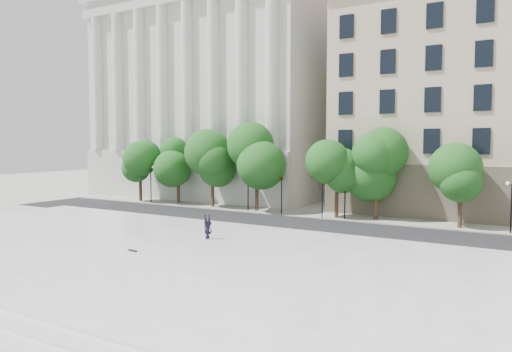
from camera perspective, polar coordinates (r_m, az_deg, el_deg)
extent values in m
plane|color=#AFACA5|center=(29.90, -16.41, -9.89)|extent=(160.00, 160.00, 0.00)
cube|color=white|center=(31.89, -12.39, -8.54)|extent=(44.00, 22.00, 0.45)
cube|color=black|center=(43.80, 1.35, -5.31)|extent=(60.00, 8.00, 0.02)
cube|color=#B2AFA4|center=(49.03, 4.86, -4.27)|extent=(60.00, 4.00, 0.12)
cube|color=beige|center=(70.25, -2.14, 8.41)|extent=(30.00, 26.00, 25.00)
cube|color=beige|center=(72.36, -2.17, 18.57)|extent=(31.50, 27.50, 0.60)
cylinder|color=black|center=(47.75, 2.94, -2.43)|extent=(0.10, 0.10, 3.50)
imported|color=black|center=(47.56, 2.95, 0.08)|extent=(0.72, 1.78, 0.70)
cylinder|color=black|center=(45.91, 7.57, -2.72)|extent=(0.10, 0.10, 3.50)
imported|color=black|center=(45.71, 7.60, -0.07)|extent=(1.03, 1.92, 0.76)
imported|color=black|center=(34.32, -5.53, -6.80)|extent=(0.92, 1.75, 0.45)
cube|color=black|center=(31.41, -13.93, -8.27)|extent=(0.73, 0.30, 0.07)
cylinder|color=#382619|center=(60.02, -13.05, -1.65)|extent=(0.36, 0.36, 2.59)
sphere|color=#184112|center=(59.78, -13.11, 1.71)|extent=(3.57, 3.57, 3.57)
cylinder|color=#382619|center=(57.11, -8.86, -1.75)|extent=(0.36, 0.36, 2.84)
sphere|color=#184112|center=(56.86, -8.90, 2.12)|extent=(3.80, 3.80, 3.80)
cylinder|color=#382619|center=(53.47, -4.98, -2.01)|extent=(0.36, 0.36, 3.03)
sphere|color=#184112|center=(53.20, -5.00, 2.39)|extent=(4.44, 4.44, 4.44)
cylinder|color=#382619|center=(50.17, 0.08, -2.63)|extent=(0.36, 0.36, 2.61)
sphere|color=#184112|center=(49.89, 0.08, 1.42)|extent=(4.58, 4.58, 4.58)
cylinder|color=#382619|center=(46.22, 9.19, -3.35)|extent=(0.36, 0.36, 2.46)
sphere|color=#184112|center=(45.91, 9.23, 0.78)|extent=(3.98, 3.98, 3.98)
cylinder|color=#382619|center=(45.94, 13.53, -3.27)|extent=(0.36, 0.36, 2.75)
sphere|color=#184112|center=(45.62, 13.61, 1.39)|extent=(4.46, 4.46, 4.46)
cylinder|color=#382619|center=(43.56, 22.28, -3.90)|extent=(0.36, 0.36, 2.67)
sphere|color=#184112|center=(43.23, 22.40, 0.87)|extent=(3.98, 3.98, 3.98)
cylinder|color=black|center=(57.97, -11.92, -1.08)|extent=(0.12, 0.12, 4.11)
cube|color=black|center=(57.83, -11.95, 0.95)|extent=(0.60, 0.06, 0.06)
sphere|color=white|center=(58.03, -12.17, 1.06)|extent=(0.28, 0.28, 0.28)
sphere|color=white|center=(57.62, -11.74, 1.04)|extent=(0.28, 0.28, 0.28)
cylinder|color=black|center=(49.96, -0.91, -1.71)|extent=(0.12, 0.12, 4.26)
cube|color=black|center=(49.79, -0.92, 0.73)|extent=(0.60, 0.06, 0.06)
sphere|color=white|center=(49.95, -1.21, 0.86)|extent=(0.28, 0.28, 0.28)
sphere|color=white|center=(49.63, -0.62, 0.84)|extent=(0.28, 0.28, 0.28)
cylinder|color=black|center=(45.39, 10.12, -2.63)|extent=(0.12, 0.12, 3.81)
cube|color=black|center=(45.21, 10.15, -0.24)|extent=(0.60, 0.06, 0.06)
sphere|color=white|center=(45.31, 9.80, -0.10)|extent=(0.28, 0.28, 0.28)
sphere|color=white|center=(45.09, 10.51, -0.12)|extent=(0.28, 0.28, 0.28)
cylinder|color=black|center=(42.48, 27.15, -3.46)|extent=(0.12, 0.12, 3.81)
cube|color=black|center=(42.29, 27.23, -0.90)|extent=(0.60, 0.06, 0.06)
sphere|color=white|center=(42.31, 26.83, -0.75)|extent=(0.28, 0.28, 0.28)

